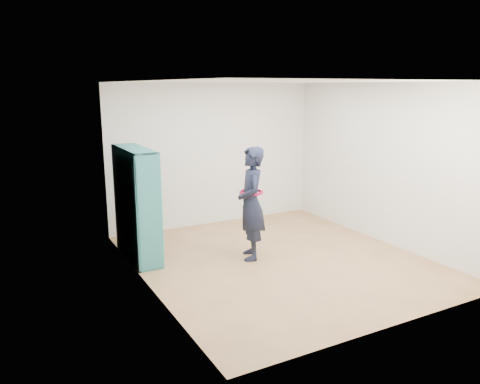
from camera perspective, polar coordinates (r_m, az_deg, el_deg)
floor at (r=7.09m, az=4.77°, el=-8.25°), size 4.50×4.50×0.00m
ceiling at (r=6.62m, az=5.20°, el=13.26°), size 4.50×4.50×0.00m
wall_left at (r=5.90m, az=-11.52°, el=0.41°), size 0.02×4.50×2.60m
wall_right at (r=7.99m, az=17.10°, el=3.30°), size 0.02×4.50×2.60m
wall_back at (r=8.68m, az=-3.19°, el=4.55°), size 4.00×0.02×2.60m
wall_front at (r=5.05m, az=19.05°, el=-2.12°), size 4.00×0.02×2.60m
bookshelf at (r=7.09m, az=-12.69°, el=-1.62°), size 0.36×1.25×1.67m
person at (r=6.91m, az=1.38°, el=-1.39°), size 0.60×0.72×1.69m
smartphone at (r=6.94m, az=0.02°, el=-0.40°), size 0.02×0.10×0.13m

